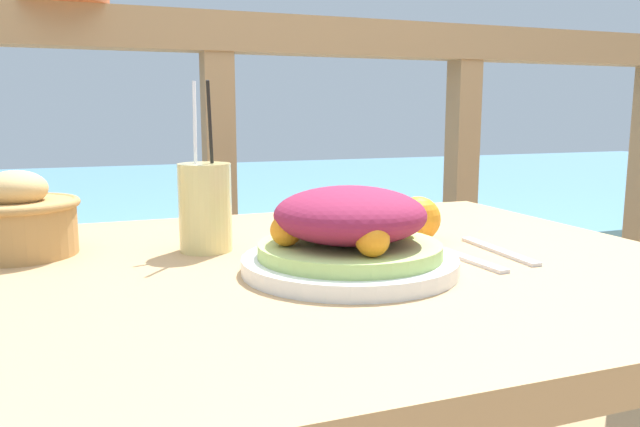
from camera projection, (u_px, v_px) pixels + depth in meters
patio_table at (326, 330)px, 0.87m from camera, size 1.01×0.84×0.72m
railing_fence at (219, 170)px, 1.50m from camera, size 2.80×0.08×1.15m
sea_backdrop at (141, 225)px, 3.91m from camera, size 12.00×4.00×0.42m
salad_plate at (350, 236)px, 0.79m from camera, size 0.28×0.28×0.11m
drink_glass at (205, 207)px, 0.91m from camera, size 0.08×0.08×0.25m
bread_basket at (18, 219)px, 0.88m from camera, size 0.17×0.17×0.12m
fork at (462, 257)px, 0.87m from camera, size 0.03×0.18×0.00m
knife at (498, 251)px, 0.90m from camera, size 0.03×0.18×0.00m
orange_near_basket at (418, 219)px, 0.98m from camera, size 0.07×0.07×0.07m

